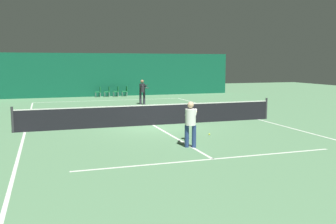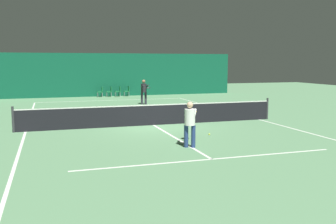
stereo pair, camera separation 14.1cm
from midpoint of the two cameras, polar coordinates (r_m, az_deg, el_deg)
name	(u,v)px [view 2 (the right image)]	position (r m, az deg, el deg)	size (l,w,h in m)	color
ground_plane	(154,125)	(17.13, -1.97, -2.00)	(60.00, 60.00, 0.00)	#56845B
backdrop_curtain	(104,75)	(32.11, -9.59, 5.60)	(23.00, 0.12, 3.62)	#0F5138
court_line_baseline_far	(111,100)	(28.67, -8.47, 1.78)	(11.00, 0.10, 0.00)	silver
court_line_service_far	(126,109)	(23.29, -6.27, 0.50)	(8.25, 0.10, 0.00)	silver
court_line_service_near	(212,159)	(11.24, 7.03, -7.14)	(8.25, 0.10, 0.00)	silver
court_line_sideline_left	(25,132)	(16.53, -20.67, -2.84)	(0.10, 23.80, 0.00)	silver
court_line_sideline_right	(259,119)	(19.34, 13.91, -1.12)	(0.10, 23.80, 0.00)	silver
court_line_centre	(154,125)	(17.13, -1.97, -2.00)	(0.10, 12.80, 0.00)	silver
tennis_net	(154,114)	(17.05, -1.98, -0.31)	(12.00, 0.10, 1.07)	black
player_near	(190,121)	(12.58, 3.68, -1.33)	(0.88, 1.31, 1.55)	navy
player_far	(144,90)	(25.60, -3.53, 3.36)	(0.44, 1.37, 1.68)	#2D2D38
courtside_chair_0	(101,91)	(31.58, -10.09, 3.15)	(0.44, 0.44, 0.84)	#99999E
courtside_chair_1	(110,91)	(31.69, -8.75, 3.20)	(0.44, 0.44, 0.84)	#99999E
courtside_chair_2	(119,91)	(31.82, -7.42, 3.24)	(0.44, 0.44, 0.84)	#99999E
courtside_chair_3	(127,91)	(31.96, -6.10, 3.28)	(0.44, 0.44, 0.84)	#99999E
tennis_ball	(209,134)	(14.87, 6.58, -3.39)	(0.07, 0.07, 0.07)	#D1DB33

